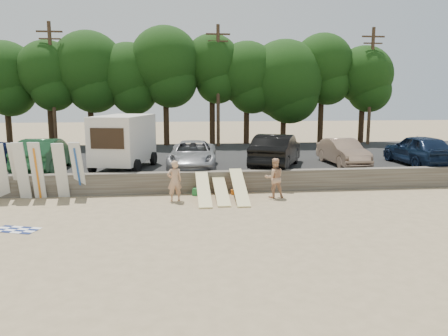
{
  "coord_description": "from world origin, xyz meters",
  "views": [
    {
      "loc": [
        -1.3,
        -17.17,
        4.52
      ],
      "look_at": [
        0.98,
        3.0,
        1.15
      ],
      "focal_mm": 35.0,
      "sensor_mm": 36.0,
      "label": 1
    }
  ],
  "objects": [
    {
      "name": "car_5",
      "position": [
        12.14,
        5.49,
        1.56
      ],
      "size": [
        2.06,
        5.04,
        1.71
      ],
      "primitive_type": "imported",
      "rotation": [
        0.0,
        0.0,
        3.15
      ],
      "color": "black",
      "rests_on": "parking_lot"
    },
    {
      "name": "beachgoer_b",
      "position": [
        3.07,
        1.57,
        0.89
      ],
      "size": [
        0.9,
        0.71,
        1.79
      ],
      "primitive_type": "imported",
      "rotation": [
        0.0,
        0.0,
        3.19
      ],
      "color": "tan",
      "rests_on": "ground"
    },
    {
      "name": "surfboard_upright_1",
      "position": [
        -8.85,
        2.47,
        1.26
      ],
      "size": [
        0.59,
        0.81,
        2.52
      ],
      "primitive_type": "cube",
      "rotation": [
        0.27,
        0.0,
        0.12
      ],
      "color": "silver",
      "rests_on": "ground"
    },
    {
      "name": "ground",
      "position": [
        0.0,
        0.0,
        0.0
      ],
      "size": [
        120.0,
        120.0,
        0.0
      ],
      "primitive_type": "plane",
      "color": "tan",
      "rests_on": "ground"
    },
    {
      "name": "seawall",
      "position": [
        0.0,
        3.0,
        0.5
      ],
      "size": [
        44.0,
        0.5,
        1.0
      ],
      "primitive_type": "cube",
      "color": "#6B6356",
      "rests_on": "ground"
    },
    {
      "name": "car_1",
      "position": [
        -7.97,
        5.99,
        1.53
      ],
      "size": [
        2.03,
        5.13,
        1.66
      ],
      "primitive_type": "imported",
      "rotation": [
        0.0,
        0.0,
        3.09
      ],
      "color": "#163E21",
      "rests_on": "parking_lot"
    },
    {
      "name": "car_2",
      "position": [
        -0.38,
        5.7,
        1.43
      ],
      "size": [
        2.89,
        5.44,
        1.46
      ],
      "primitive_type": "imported",
      "rotation": [
        0.0,
        0.0,
        -0.09
      ],
      "color": "gray",
      "rests_on": "parking_lot"
    },
    {
      "name": "car_4",
      "position": [
        8.01,
        6.09,
        1.42
      ],
      "size": [
        1.7,
        4.43,
        1.44
      ],
      "primitive_type": "imported",
      "rotation": [
        0.0,
        0.0,
        0.04
      ],
      "color": "#95765F",
      "rests_on": "parking_lot"
    },
    {
      "name": "surfboard_low_0",
      "position": [
        -0.11,
        1.33,
        0.52
      ],
      "size": [
        0.56,
        2.86,
        1.03
      ],
      "primitive_type": "cube",
      "rotation": [
        0.33,
        0.0,
        0.0
      ],
      "color": "#F2E198",
      "rests_on": "ground"
    },
    {
      "name": "surfboard_upright_2",
      "position": [
        -8.21,
        2.65,
        1.26
      ],
      "size": [
        0.53,
        0.78,
        2.52
      ],
      "primitive_type": "cube",
      "rotation": [
        0.27,
        0.0,
        -0.04
      ],
      "color": "silver",
      "rests_on": "ground"
    },
    {
      "name": "beach_towel",
      "position": [
        -6.73,
        -2.15,
        0.01
      ],
      "size": [
        1.9,
        1.9,
        0.0
      ],
      "primitive_type": "plane",
      "rotation": [
        0.0,
        0.0,
        -0.33
      ],
      "color": "white",
      "rests_on": "ground"
    },
    {
      "name": "surfboard_upright_3",
      "position": [
        -7.97,
        2.4,
        1.28
      ],
      "size": [
        0.56,
        0.65,
        2.56
      ],
      "primitive_type": "cube",
      "rotation": [
        0.21,
        0.0,
        -0.11
      ],
      "color": "silver",
      "rests_on": "ground"
    },
    {
      "name": "surfboard_low_2",
      "position": [
        1.46,
        1.31,
        0.58
      ],
      "size": [
        0.56,
        2.82,
        1.16
      ],
      "primitive_type": "cube",
      "rotation": [
        0.37,
        0.0,
        0.0
      ],
      "color": "#F2E198",
      "rests_on": "ground"
    },
    {
      "name": "box_trailer",
      "position": [
        -3.97,
        6.05,
        2.27
      ],
      "size": [
        3.31,
        4.8,
        2.81
      ],
      "rotation": [
        0.0,
        0.0,
        -0.24
      ],
      "color": "silver",
      "rests_on": "parking_lot"
    },
    {
      "name": "surfboard_upright_4",
      "position": [
        -7.32,
        2.42,
        1.28
      ],
      "size": [
        0.52,
        0.6,
        2.56
      ],
      "primitive_type": "cube",
      "rotation": [
        0.2,
        0.0,
        -0.03
      ],
      "color": "silver",
      "rests_on": "ground"
    },
    {
      "name": "gear_bag",
      "position": [
        1.38,
        2.4,
        0.11
      ],
      "size": [
        0.3,
        0.25,
        0.22
      ],
      "primitive_type": "cube",
      "rotation": [
        0.0,
        0.0,
        0.0
      ],
      "color": "orange",
      "rests_on": "ground"
    },
    {
      "name": "treeline",
      "position": [
        0.28,
        17.49,
        6.39
      ],
      "size": [
        32.57,
        6.24,
        9.06
      ],
      "color": "#382616",
      "rests_on": "parking_lot"
    },
    {
      "name": "beachgoer_a",
      "position": [
        -1.35,
        1.4,
        0.89
      ],
      "size": [
        0.73,
        0.56,
        1.78
      ],
      "primitive_type": "imported",
      "rotation": [
        0.0,
        0.0,
        3.37
      ],
      "color": "tan",
      "rests_on": "ground"
    },
    {
      "name": "car_3",
      "position": [
        4.1,
        5.68,
        1.6
      ],
      "size": [
        3.92,
        5.74,
        1.79
      ],
      "primitive_type": "imported",
      "rotation": [
        0.0,
        0.0,
        2.73
      ],
      "color": "black",
      "rests_on": "parking_lot"
    },
    {
      "name": "cooler",
      "position": [
        -0.33,
        2.4,
        0.16
      ],
      "size": [
        0.46,
        0.42,
        0.32
      ],
      "primitive_type": "cube",
      "rotation": [
        0.0,
        0.0,
        -0.37
      ],
      "color": "#23833A",
      "rests_on": "ground"
    },
    {
      "name": "utility_poles",
      "position": [
        2.0,
        16.0,
        5.43
      ],
      "size": [
        25.8,
        0.26,
        9.0
      ],
      "color": "#473321",
      "rests_on": "parking_lot"
    },
    {
      "name": "surfboard_upright_6",
      "position": [
        -5.63,
        2.62,
        1.26
      ],
      "size": [
        0.62,
        0.82,
        2.52
      ],
      "primitive_type": "cube",
      "rotation": [
        0.27,
        0.0,
        -0.16
      ],
      "color": "silver",
      "rests_on": "ground"
    },
    {
      "name": "surfboard_upright_5",
      "position": [
        -6.31,
        2.37,
        1.26
      ],
      "size": [
        0.5,
        0.78,
        2.52
      ],
      "primitive_type": "cube",
      "rotation": [
        0.28,
        0.0,
        0.0
      ],
      "color": "silver",
      "rests_on": "ground"
    },
    {
      "name": "surfboard_low_1",
      "position": [
        0.67,
        1.5,
        0.42
      ],
      "size": [
        0.56,
        2.92,
        0.83
      ],
      "primitive_type": "cube",
      "rotation": [
        0.26,
        0.0,
        0.0
      ],
      "color": "#F2E198",
      "rests_on": "ground"
    },
    {
      "name": "parking_lot",
      "position": [
        0.0,
        10.5,
        0.35
      ],
      "size": [
        44.0,
        14.5,
        0.7
      ],
      "primitive_type": "cube",
      "color": "#282828",
      "rests_on": "ground"
    }
  ]
}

